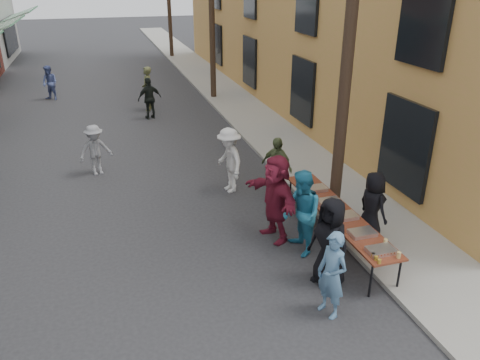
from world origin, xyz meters
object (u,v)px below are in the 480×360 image
serving_table (338,213)px  guest_front_a (330,242)px  catering_tray_sausage (381,250)px  utility_pole_near (351,20)px  guest_front_c (302,214)px  server (372,206)px

serving_table → guest_front_a: size_ratio=2.29×
serving_table → catering_tray_sausage: (-0.00, -1.65, 0.08)m
utility_pole_near → guest_front_c: 4.04m
utility_pole_near → guest_front_c: (-1.40, -1.21, -3.59)m
guest_front_a → server: 1.85m
serving_table → catering_tray_sausage: 1.65m
serving_table → server: bearing=-15.4°
utility_pole_near → serving_table: (-0.50, -1.07, -3.79)m
catering_tray_sausage → server: server is taller
guest_front_a → guest_front_c: guest_front_c is taller
utility_pole_near → serving_table: 3.97m
catering_tray_sausage → guest_front_a: size_ratio=0.29×
serving_table → catering_tray_sausage: catering_tray_sausage is taller
guest_front_c → server: guest_front_c is taller
serving_table → catering_tray_sausage: bearing=-90.0°
catering_tray_sausage → server: bearing=64.3°
serving_table → guest_front_c: 0.93m
catering_tray_sausage → guest_front_a: guest_front_a is taller
utility_pole_near → server: size_ratio=5.86×
utility_pole_near → server: utility_pole_near is taller
serving_table → server: 0.74m
guest_front_c → serving_table: bearing=98.2°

